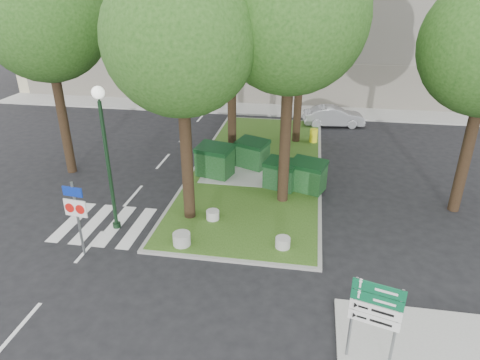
% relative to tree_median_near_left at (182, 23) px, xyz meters
% --- Properties ---
extents(ground, '(120.00, 120.00, 0.00)m').
position_rel_tree_median_near_left_xyz_m(ground, '(1.41, -2.56, -7.32)').
color(ground, black).
rests_on(ground, ground).
extents(median_island, '(6.00, 16.00, 0.12)m').
position_rel_tree_median_near_left_xyz_m(median_island, '(1.91, 5.44, -7.26)').
color(median_island, '#284C15').
rests_on(median_island, ground).
extents(median_kerb, '(6.30, 16.30, 0.10)m').
position_rel_tree_median_near_left_xyz_m(median_kerb, '(1.91, 5.44, -7.27)').
color(median_kerb, gray).
rests_on(median_kerb, ground).
extents(building_sidewalk, '(42.00, 3.00, 0.12)m').
position_rel_tree_median_near_left_xyz_m(building_sidewalk, '(1.41, 15.94, -7.26)').
color(building_sidewalk, '#999993').
rests_on(building_sidewalk, ground).
extents(zebra_crossing, '(5.00, 3.00, 0.01)m').
position_rel_tree_median_near_left_xyz_m(zebra_crossing, '(-2.34, -1.06, -7.31)').
color(zebra_crossing, silver).
rests_on(zebra_crossing, ground).
extents(tree_median_near_left, '(5.20, 5.20, 10.53)m').
position_rel_tree_median_near_left_xyz_m(tree_median_near_left, '(0.00, 0.00, 0.00)').
color(tree_median_near_left, black).
rests_on(tree_median_near_left, ground).
extents(tree_median_mid, '(4.80, 4.80, 9.99)m').
position_rel_tree_median_near_left_xyz_m(tree_median_mid, '(0.50, 6.50, -0.34)').
color(tree_median_mid, black).
rests_on(tree_median_mid, ground).
extents(tree_street_left, '(5.40, 5.40, 11.00)m').
position_rel_tree_median_near_left_xyz_m(tree_street_left, '(-7.00, 3.50, 0.33)').
color(tree_street_left, black).
rests_on(tree_street_left, ground).
extents(dumpster_a, '(1.89, 1.54, 1.53)m').
position_rel_tree_median_near_left_xyz_m(dumpster_a, '(0.03, 3.95, -6.46)').
color(dumpster_a, '#0E3411').
rests_on(dumpster_a, median_island).
extents(dumpster_b, '(1.83, 1.60, 1.42)m').
position_rel_tree_median_near_left_xyz_m(dumpster_b, '(1.63, 5.30, -6.52)').
color(dumpster_b, '#123E17').
rests_on(dumpster_b, median_island).
extents(dumpster_c, '(1.67, 1.40, 1.32)m').
position_rel_tree_median_near_left_xyz_m(dumpster_c, '(3.23, 3.14, -6.56)').
color(dumpster_c, '#0F3415').
rests_on(dumpster_c, median_island).
extents(dumpster_d, '(1.78, 1.50, 1.40)m').
position_rel_tree_median_near_left_xyz_m(dumpster_d, '(4.41, 3.09, -6.52)').
color(dumpster_d, '#144118').
rests_on(dumpster_d, median_island).
extents(bollard_left, '(0.62, 0.62, 0.44)m').
position_rel_tree_median_near_left_xyz_m(bollard_left, '(0.18, -2.06, -6.97)').
color(bollard_left, '#9C9C97').
rests_on(bollard_left, median_island).
extents(bollard_right, '(0.52, 0.52, 0.37)m').
position_rel_tree_median_near_left_xyz_m(bollard_right, '(3.70, -1.64, -7.01)').
color(bollard_right, '#A5A49F').
rests_on(bollard_right, median_island).
extents(bollard_mid, '(0.50, 0.50, 0.36)m').
position_rel_tree_median_near_left_xyz_m(bollard_mid, '(0.86, -0.14, -7.02)').
color(bollard_mid, '#AFAEA9').
rests_on(bollard_mid, median_island).
extents(litter_bin, '(0.44, 0.44, 0.77)m').
position_rel_tree_median_near_left_xyz_m(litter_bin, '(4.61, 9.39, -6.81)').
color(litter_bin, yellow).
rests_on(litter_bin, median_island).
extents(street_lamp, '(0.43, 0.43, 5.42)m').
position_rel_tree_median_near_left_xyz_m(street_lamp, '(-2.67, -1.17, -3.91)').
color(street_lamp, black).
rests_on(street_lamp, ground).
extents(traffic_sign_pole, '(0.82, 0.14, 2.75)m').
position_rel_tree_median_near_left_xyz_m(traffic_sign_pole, '(-3.05, -3.00, -5.56)').
color(traffic_sign_pole, slate).
rests_on(traffic_sign_pole, ground).
extents(directional_sign, '(1.14, 0.36, 2.35)m').
position_rel_tree_median_near_left_xyz_m(directional_sign, '(6.11, -6.24, -5.63)').
color(directional_sign, slate).
rests_on(directional_sign, sidewalk_corner).
extents(car_white, '(3.70, 1.57, 1.25)m').
position_rel_tree_median_near_left_xyz_m(car_white, '(-4.42, 15.77, -6.69)').
color(car_white, silver).
rests_on(car_white, ground).
extents(car_silver, '(4.00, 1.87, 1.27)m').
position_rel_tree_median_near_left_xyz_m(car_silver, '(5.83, 13.03, -6.68)').
color(car_silver, '#929399').
rests_on(car_silver, ground).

